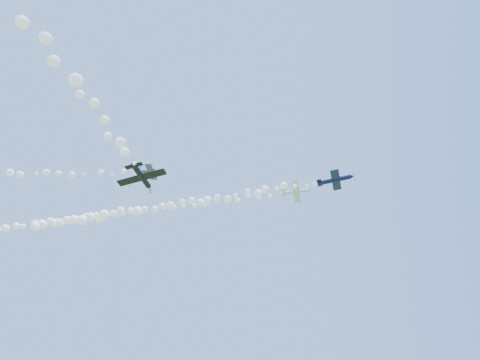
# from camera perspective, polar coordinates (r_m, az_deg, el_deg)

# --- Properties ---
(plane_white) EXTENTS (7.12, 7.28, 2.53)m
(plane_white) POSITION_cam_1_polar(r_m,az_deg,el_deg) (96.43, 7.96, -1.63)
(plane_white) COLOR silver
(smoke_trail_white) EXTENTS (87.01, 12.40, 3.01)m
(smoke_trail_white) POSITION_cam_1_polar(r_m,az_deg,el_deg) (109.26, -16.70, -4.61)
(smoke_trail_white) COLOR white
(plane_navy) EXTENTS (8.12, 8.61, 2.17)m
(plane_navy) POSITION_cam_1_polar(r_m,az_deg,el_deg) (85.70, 13.44, 0.03)
(plane_navy) COLOR #0C0F37
(smoke_trail_navy) EXTENTS (72.23, 14.67, 3.14)m
(smoke_trail_navy) POSITION_cam_1_polar(r_m,az_deg,el_deg) (94.38, -10.71, -3.71)
(smoke_trail_navy) COLOR white
(plane_grey) EXTENTS (6.15, 6.52, 1.87)m
(plane_grey) POSITION_cam_1_polar(r_m,az_deg,el_deg) (81.96, -12.52, 1.16)
(plane_grey) COLOR #373A50
(plane_black) EXTENTS (7.11, 6.86, 2.02)m
(plane_black) POSITION_cam_1_polar(r_m,az_deg,el_deg) (59.89, -13.80, 0.45)
(plane_black) COLOR black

